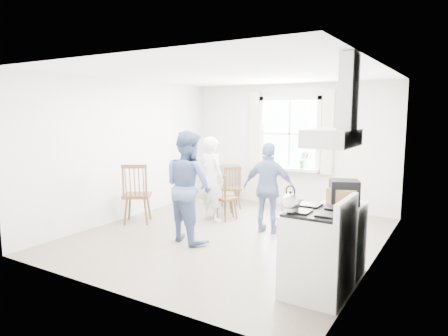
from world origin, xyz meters
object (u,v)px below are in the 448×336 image
Objects in this scene: stereo_stack at (344,192)px; person_mid at (188,186)px; windsor_chair_c at (136,187)px; person_left at (212,179)px; windsor_chair_a at (232,183)px; windsor_chair_b at (222,192)px; gas_stove at (318,252)px; person_right at (269,188)px; low_cabinet at (341,239)px.

person_mid is at bearing 177.50° from stereo_stack.
stereo_stack is 0.38× the size of windsor_chair_c.
stereo_stack is 0.27× the size of person_left.
windsor_chair_b is at bearing -71.92° from windsor_chair_a.
windsor_chair_a is at bearing 133.71° from gas_stove.
person_right is at bearing -111.99° from person_mid.
person_mid reaches higher than stereo_stack.
stereo_stack reaches higher than low_cabinet.
stereo_stack is 0.28× the size of person_right.
windsor_chair_a is 2.10m from windsor_chair_c.
person_right reaches higher than windsor_chair_b.
windsor_chair_a is 1.76m from person_right.
person_mid is 1.37m from person_right.
windsor_chair_a is (-2.87, 2.23, 0.10)m from low_cabinet.
person_left is 0.91× the size of person_mid.
gas_stove is at bearing -46.29° from windsor_chair_a.
stereo_stack is 0.48× the size of windsor_chair_b.
low_cabinet reaches higher than windsor_chair_a.
stereo_stack is 0.47× the size of windsor_chair_a.
gas_stove is 1.24× the size of low_cabinet.
windsor_chair_a is 0.57× the size of person_left.
gas_stove is at bearing 158.67° from person_left.
person_left is 1.04× the size of person_right.
windsor_chair_c is at bearing 7.27° from person_mid.
gas_stove is 2.48m from person_mid.
person_left is (-2.75, 1.27, -0.26)m from stereo_stack.
person_left reaches higher than windsor_chair_a.
person_left is at bearing -56.14° from person_mid.
windsor_chair_c is (-3.76, 0.33, 0.22)m from low_cabinet.
person_mid reaches higher than low_cabinet.
windsor_chair_c is 0.64× the size of person_mid.
low_cabinet is (0.07, 0.70, -0.03)m from gas_stove.
person_left reaches higher than windsor_chair_c.
windsor_chair_c is at bearing -114.94° from windsor_chair_a.
low_cabinet is 0.60m from stereo_stack.
windsor_chair_c is at bearing 175.02° from low_cabinet.
windsor_chair_c reaches higher than windsor_chair_b.
person_right is at bearing 128.43° from gas_stove.
gas_stove is 0.70m from low_cabinet.
gas_stove is 3.83m from windsor_chair_c.
gas_stove is at bearing -39.30° from windsor_chair_b.
person_right reaches higher than stereo_stack.
windsor_chair_a is (-2.89, 2.26, -0.50)m from stereo_stack.
gas_stove is 1.27× the size of windsor_chair_b.
gas_stove is at bearing 179.40° from person_mid.
person_right reaches higher than low_cabinet.
person_left is at bearing 155.12° from stereo_stack.
windsor_chair_c is at bearing 174.57° from stereo_stack.
person_right reaches higher than windsor_chair_c.
windsor_chair_b is at bearing -125.70° from person_left.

